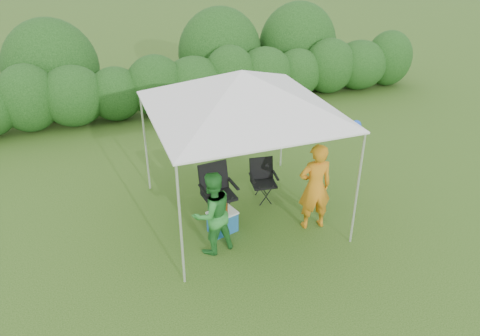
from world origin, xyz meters
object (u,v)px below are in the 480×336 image
object	(u,v)px
chair_left	(217,188)
man	(315,187)
canopy	(242,91)
chair_right	(263,177)
cooler	(222,222)
woman	(212,213)

from	to	relation	value
chair_left	man	size ratio (longest dim) A/B	0.61
canopy	chair_right	distance (m)	2.10
cooler	man	bearing A→B (deg)	-29.74
canopy	cooler	world-z (taller)	canopy
man	cooler	bearing A→B (deg)	-7.76
man	woman	world-z (taller)	man
woman	cooler	bearing A→B (deg)	-139.70
man	cooler	size ratio (longest dim) A/B	2.95
canopy	woman	bearing A→B (deg)	-133.52
canopy	chair_left	bearing A→B (deg)	163.77
canopy	woman	world-z (taller)	canopy
cooler	woman	bearing A→B (deg)	-141.06
canopy	man	distance (m)	2.12
man	woman	size ratio (longest dim) A/B	1.12
chair_right	chair_left	bearing A→B (deg)	-158.75
chair_left	man	world-z (taller)	man
chair_left	woman	xyz separation A→B (m)	(-0.39, -1.01, 0.17)
canopy	chair_right	xyz separation A→B (m)	(0.59, 0.37, -1.98)
man	cooler	world-z (taller)	man
chair_right	man	xyz separation A→B (m)	(0.49, -1.22, 0.36)
chair_left	woman	size ratio (longest dim) A/B	0.69
chair_right	cooler	bearing A→B (deg)	-135.85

